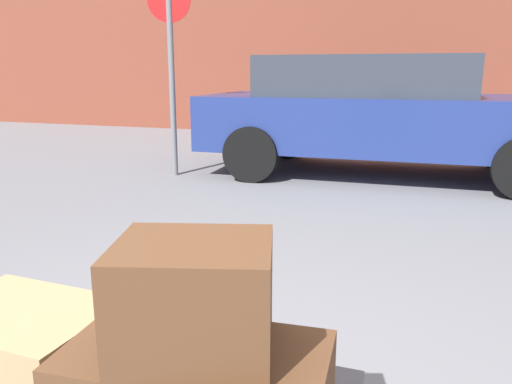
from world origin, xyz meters
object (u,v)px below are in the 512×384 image
duffel_bag_brown_topmost_pile (194,297)px  parked_car (380,112)px  no_parking_sign (171,56)px  suitcase_tan_rear_right (24,347)px

duffel_bag_brown_topmost_pile → parked_car: bearing=74.9°
duffel_bag_brown_topmost_pile → no_parking_sign: 5.21m
suitcase_tan_rear_right → parked_car: bearing=87.4°
duffel_bag_brown_topmost_pile → parked_car: (-0.14, 5.39, 0.00)m
duffel_bag_brown_topmost_pile → suitcase_tan_rear_right: bearing=153.3°
duffel_bag_brown_topmost_pile → parked_car: parked_car is taller
suitcase_tan_rear_right → duffel_bag_brown_topmost_pile: size_ratio=1.46×
suitcase_tan_rear_right → no_parking_sign: size_ratio=0.22×
no_parking_sign → parked_car: bearing=20.1°
parked_car → no_parking_sign: 2.58m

